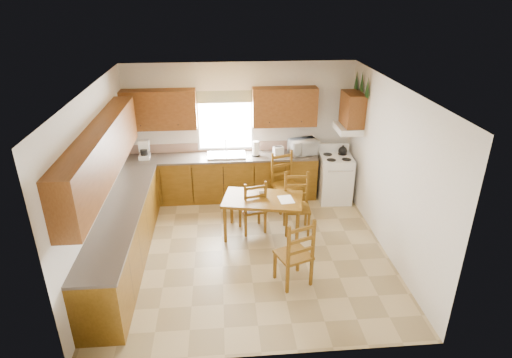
{
  "coord_description": "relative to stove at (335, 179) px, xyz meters",
  "views": [
    {
      "loc": [
        -0.39,
        -5.98,
        4.04
      ],
      "look_at": [
        0.15,
        0.3,
        1.15
      ],
      "focal_mm": 30.0,
      "sensor_mm": 36.0,
      "label": 1
    }
  ],
  "objects": [
    {
      "name": "upper_cab_back_right",
      "position": [
        -1.01,
        0.42,
        1.4
      ],
      "size": [
        1.25,
        0.33,
        0.75
      ],
      "primitive_type": "cube",
      "color": "brown",
      "rests_on": "wall_back"
    },
    {
      "name": "counter_left",
      "position": [
        -3.82,
        -1.82,
        0.44
      ],
      "size": [
        0.63,
        3.6,
        0.04
      ],
      "primitive_type": "cube",
      "color": "#4E453E",
      "rests_on": "lower_cab_left"
    },
    {
      "name": "window_pane",
      "position": [
        -2.17,
        0.55,
        1.09
      ],
      "size": [
        1.05,
        0.01,
        1.1
      ],
      "primitive_type": "cube",
      "color": "white",
      "rests_on": "wall_back"
    },
    {
      "name": "window_valance",
      "position": [
        -2.17,
        0.52,
        1.59
      ],
      "size": [
        1.19,
        0.01,
        0.24
      ],
      "primitive_type": "cube",
      "color": "#485C35",
      "rests_on": "wall_back"
    },
    {
      "name": "wall_front",
      "position": [
        -1.87,
        -3.92,
        0.89
      ],
      "size": [
        4.5,
        4.5,
        0.0
      ],
      "primitive_type": "plane",
      "color": "silver",
      "rests_on": "floor"
    },
    {
      "name": "lower_cab_left",
      "position": [
        -3.82,
        -1.82,
        -0.02
      ],
      "size": [
        0.6,
        3.6,
        0.88
      ],
      "primitive_type": "cube",
      "color": "brown",
      "rests_on": "floor"
    },
    {
      "name": "coffeemaker",
      "position": [
        -3.76,
        0.29,
        0.62
      ],
      "size": [
        0.22,
        0.26,
        0.32
      ],
      "primitive_type": "cube",
      "rotation": [
        0.0,
        0.0,
        0.16
      ],
      "color": "white",
      "rests_on": "counter_back"
    },
    {
      "name": "dining_table",
      "position": [
        -1.58,
        -1.21,
        -0.1
      ],
      "size": [
        1.46,
        1.02,
        0.71
      ],
      "primitive_type": "cube",
      "rotation": [
        0.0,
        0.0,
        -0.21
      ],
      "color": "brown",
      "rests_on": "floor"
    },
    {
      "name": "wall_right",
      "position": [
        0.38,
        -1.67,
        0.89
      ],
      "size": [
        4.5,
        4.5,
        0.0
      ],
      "primitive_type": "plane",
      "color": "silver",
      "rests_on": "floor"
    },
    {
      "name": "upper_cab_left",
      "position": [
        -3.95,
        -1.82,
        1.4
      ],
      "size": [
        0.33,
        3.6,
        0.75
      ],
      "primitive_type": "cube",
      "color": "brown",
      "rests_on": "wall_left"
    },
    {
      "name": "wall_left",
      "position": [
        -4.12,
        -1.67,
        0.89
      ],
      "size": [
        4.5,
        4.5,
        0.0
      ],
      "primitive_type": "plane",
      "color": "silver",
      "rests_on": "floor"
    },
    {
      "name": "pine_decal_c",
      "position": [
        0.34,
        0.3,
        1.92
      ],
      "size": [
        0.22,
        0.22,
        0.36
      ],
      "primitive_type": "cone",
      "color": "#193A18",
      "rests_on": "wall_right"
    },
    {
      "name": "window_frame",
      "position": [
        -2.17,
        0.55,
        1.09
      ],
      "size": [
        1.13,
        0.02,
        1.18
      ],
      "primitive_type": "cube",
      "color": "white",
      "rests_on": "wall_back"
    },
    {
      "name": "wall_back",
      "position": [
        -1.87,
        0.58,
        0.89
      ],
      "size": [
        4.5,
        4.5,
        0.0
      ],
      "primitive_type": "plane",
      "color": "silver",
      "rests_on": "floor"
    },
    {
      "name": "chair_near_right",
      "position": [
        -1.28,
        -2.56,
        0.09
      ],
      "size": [
        0.58,
        0.57,
        1.09
      ],
      "primitive_type": "cube",
      "rotation": [
        0.0,
        0.0,
        3.51
      ],
      "color": "brown",
      "rests_on": "floor"
    },
    {
      "name": "chair_far_right",
      "position": [
        -0.98,
        -1.15,
        0.08
      ],
      "size": [
        0.47,
        0.45,
        1.06
      ],
      "primitive_type": "cube",
      "rotation": [
        0.0,
        0.0,
        -0.05
      ],
      "color": "brown",
      "rests_on": "floor"
    },
    {
      "name": "upper_cab_back_left",
      "position": [
        -3.42,
        0.42,
        1.4
      ],
      "size": [
        1.41,
        0.33,
        0.75
      ],
      "primitive_type": "cube",
      "color": "brown",
      "rests_on": "wall_back"
    },
    {
      "name": "lower_cab_back",
      "position": [
        -2.24,
        0.28,
        -0.02
      ],
      "size": [
        3.75,
        0.6,
        0.88
      ],
      "primitive_type": "cube",
      "color": "brown",
      "rests_on": "floor"
    },
    {
      "name": "counter_back",
      "position": [
        -2.24,
        0.28,
        0.44
      ],
      "size": [
        3.75,
        0.63,
        0.04
      ],
      "primitive_type": "cube",
      "color": "#4E453E",
      "rests_on": "lower_cab_back"
    },
    {
      "name": "floor",
      "position": [
        -1.87,
        -1.67,
        -0.46
      ],
      "size": [
        4.5,
        4.5,
        0.0
      ],
      "primitive_type": "plane",
      "color": "tan",
      "rests_on": "ground"
    },
    {
      "name": "backsplash",
      "position": [
        -2.24,
        0.57,
        0.55
      ],
      "size": [
        3.75,
        0.01,
        0.18
      ],
      "primitive_type": "cube",
      "color": "#9E7B69",
      "rests_on": "counter_back"
    },
    {
      "name": "table_card",
      "position": [
        -1.61,
        -1.15,
        0.31
      ],
      "size": [
        0.08,
        0.03,
        0.11
      ],
      "primitive_type": "cube",
      "rotation": [
        0.0,
        0.0,
        -0.08
      ],
      "color": "white",
      "rests_on": "dining_table"
    },
    {
      "name": "chair_near_left",
      "position": [
        -1.75,
        -1.05,
        0.04
      ],
      "size": [
        0.5,
        0.49,
        1.0
      ],
      "primitive_type": "cube",
      "rotation": [
        0.0,
        0.0,
        3.38
      ],
      "color": "brown",
      "rests_on": "floor"
    },
    {
      "name": "microwave",
      "position": [
        -0.63,
        0.27,
        0.61
      ],
      "size": [
        0.57,
        0.48,
        0.3
      ],
      "primitive_type": "imported",
      "rotation": [
        0.0,
        0.0,
        0.26
      ],
      "color": "white",
      "rests_on": "counter_back"
    },
    {
      "name": "paper_towel",
      "position": [
        -1.58,
        0.25,
        0.61
      ],
      "size": [
        0.13,
        0.13,
        0.3
      ],
      "primitive_type": "cylinder",
      "rotation": [
        0.0,
        0.0,
        -0.01
      ],
      "color": "white",
      "rests_on": "counter_back"
    },
    {
      "name": "stove",
      "position": [
        0.0,
        0.0,
        0.0
      ],
      "size": [
        0.65,
        0.67,
        0.91
      ],
      "primitive_type": "cube",
      "rotation": [
        0.0,
        0.0,
        -0.06
      ],
      "color": "white",
      "rests_on": "floor"
    },
    {
      "name": "pine_decal_a",
      "position": [
        0.34,
        -0.34,
        1.92
      ],
      "size": [
        0.22,
        0.22,
        0.36
      ],
      "primitive_type": "cone",
      "color": "#193A18",
      "rests_on": "wall_right"
    },
    {
      "name": "toaster",
      "position": [
        -1.13,
        0.28,
        0.54
      ],
      "size": [
        0.22,
        0.17,
        0.16
      ],
      "primitive_type": "cube",
      "rotation": [
        0.0,
        0.0,
        0.26
      ],
      "color": "white",
      "rests_on": "counter_back"
    },
    {
      "name": "upper_cab_stove",
      "position": [
        0.21,
        -0.02,
        1.44
      ],
      "size": [
        0.33,
        0.62,
        0.62
      ],
      "primitive_type": "cube",
      "color": "brown",
      "rests_on": "wall_right"
    },
    {
      "name": "pine_decal_b",
      "position": [
        0.34,
        -0.02,
        1.96
      ],
      "size": [
        0.22,
        0.22,
        0.36
      ],
      "primitive_type": "cone",
      "color": "#193A18",
      "rests_on": "wall_right"
    },
    {
      "name": "table_paper",
      "position": [
        -1.2,
        -1.3,
        0.26
      ],
      "size": [
        0.27,
        0.34,
        0.0
      ],
      "primitive_type": "cube",
      "rotation": [
        0.0,
        0.0,
        0.11
      ],
      "color": "white",
      "rests_on": "dining_table"
    },
    {
      "name": "range_hood",
      "position": [
        0.16,
        -0.02,
        1.06
      ],
      "size": [
        0.44,
        0.62,
        0.12
      ],
      "primitive_type": "cube",
      "color": "white",
      "rests_on": "wall_right"
    },
    {
      "name": "ceiling",
      "position": [
        -1.87,
        -1.67,
        2.24
      ],
      "size": [
        4.5,
        4.5,
        0.0
      ],
      "primitive_type": "plane",
      "color": "brown",
      "rests_on": "floor"
    },
    {
      "name": "chair_far_left",
      "position": [
        -1.04,
        -0.28,
        0.1
      ],
      "size": [
        0.59,
        0.58,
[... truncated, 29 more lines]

